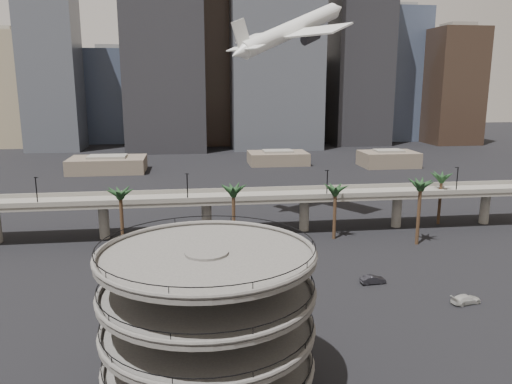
{
  "coord_description": "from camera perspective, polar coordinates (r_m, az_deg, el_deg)",
  "views": [
    {
      "loc": [
        -14.46,
        -51.7,
        32.72
      ],
      "look_at": [
        -3.66,
        28.0,
        15.19
      ],
      "focal_mm": 35.0,
      "sensor_mm": 36.0,
      "label": 1
    }
  ],
  "objects": [
    {
      "name": "parking_ramp",
      "position": [
        52.93,
        -5.53,
        -13.38
      ],
      "size": [
        22.2,
        22.2,
        17.35
      ],
      "color": "#504E4B",
      "rests_on": "ground"
    },
    {
      "name": "car_a",
      "position": [
        72.28,
        3.15,
        -13.9
      ],
      "size": [
        5.21,
        2.85,
        1.68
      ],
      "primitive_type": "imported",
      "rotation": [
        0.0,
        0.0,
        1.39
      ],
      "color": "#AC1818",
      "rests_on": "ground"
    },
    {
      "name": "ground",
      "position": [
        62.87,
        7.14,
        -19.17
      ],
      "size": [
        700.0,
        700.0,
        0.0
      ],
      "primitive_type": "plane",
      "color": "black",
      "rests_on": "ground"
    },
    {
      "name": "car_c",
      "position": [
        83.7,
        22.86,
        -11.23
      ],
      "size": [
        5.03,
        2.84,
        1.37
      ],
      "primitive_type": "imported",
      "rotation": [
        0.0,
        0.0,
        1.77
      ],
      "color": "#B6B6B2",
      "rests_on": "ground"
    },
    {
      "name": "airborne_jet",
      "position": [
        124.06,
        4.03,
        17.93
      ],
      "size": [
        33.11,
        31.51,
        16.84
      ],
      "rotation": [
        0.0,
        -0.36,
        0.56
      ],
      "color": "silver",
      "rests_on": "ground"
    },
    {
      "name": "palm_trees",
      "position": [
        104.47,
        6.89,
        0.37
      ],
      "size": [
        76.4,
        18.4,
        14.0
      ],
      "color": "#482F1E",
      "rests_on": "ground"
    },
    {
      "name": "low_buildings",
      "position": [
        197.44,
        -1.42,
        3.59
      ],
      "size": [
        135.0,
        27.5,
        6.8
      ],
      "color": "brown",
      "rests_on": "ground"
    },
    {
      "name": "skyline",
      "position": [
        270.82,
        -1.49,
        15.46
      ],
      "size": [
        269.0,
        86.0,
        130.31
      ],
      "color": "gray",
      "rests_on": "ground"
    },
    {
      "name": "overpass",
      "position": [
        110.62,
        0.0,
        -0.97
      ],
      "size": [
        130.0,
        9.3,
        14.7
      ],
      "color": "slate",
      "rests_on": "ground"
    },
    {
      "name": "car_b",
      "position": [
        86.66,
        13.21,
        -9.73
      ],
      "size": [
        4.39,
        1.83,
        1.41
      ],
      "primitive_type": "imported",
      "rotation": [
        0.0,
        0.0,
        1.65
      ],
      "color": "black",
      "rests_on": "ground"
    }
  ]
}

